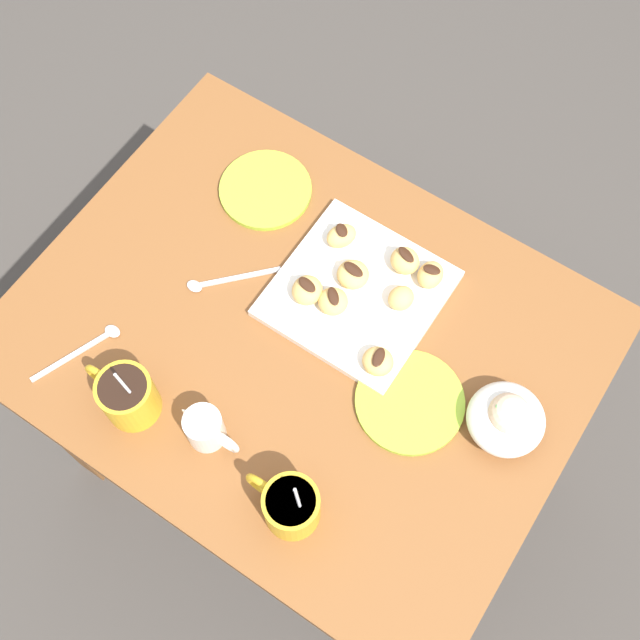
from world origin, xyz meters
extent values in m
plane|color=#423D38|center=(0.00, 0.00, 0.00)|extent=(8.00, 8.00, 0.00)
cube|color=brown|center=(0.00, 0.00, 0.69)|extent=(0.93, 0.72, 0.04)
cube|color=brown|center=(-0.40, -0.30, 0.34)|extent=(0.07, 0.07, 0.67)
cube|color=brown|center=(0.40, -0.30, 0.34)|extent=(0.07, 0.07, 0.67)
cube|color=brown|center=(0.40, 0.30, 0.34)|extent=(0.07, 0.07, 0.67)
cube|color=white|center=(-0.04, -0.12, 0.72)|extent=(0.26, 0.26, 0.02)
cylinder|color=gold|center=(-0.15, 0.25, 0.76)|extent=(0.08, 0.08, 0.09)
torus|color=gold|center=(-0.10, 0.25, 0.76)|extent=(0.06, 0.01, 0.06)
cylinder|color=black|center=(-0.15, 0.25, 0.80)|extent=(0.07, 0.07, 0.01)
cylinder|color=silver|center=(-0.17, 0.25, 0.79)|extent=(0.03, 0.02, 0.12)
cylinder|color=gold|center=(0.15, 0.25, 0.76)|extent=(0.09, 0.09, 0.09)
torus|color=gold|center=(0.21, 0.25, 0.76)|extent=(0.06, 0.01, 0.06)
cylinder|color=black|center=(0.15, 0.25, 0.80)|extent=(0.08, 0.08, 0.01)
cylinder|color=silver|center=(0.14, 0.25, 0.79)|extent=(0.04, 0.01, 0.12)
cylinder|color=white|center=(0.03, 0.22, 0.75)|extent=(0.06, 0.06, 0.07)
cone|color=white|center=(0.06, 0.22, 0.77)|extent=(0.02, 0.02, 0.02)
torus|color=white|center=(-0.01, 0.22, 0.75)|extent=(0.05, 0.01, 0.05)
cylinder|color=white|center=(0.03, 0.22, 0.78)|extent=(0.05, 0.05, 0.01)
ellipsoid|color=white|center=(-0.35, -0.05, 0.74)|extent=(0.12, 0.12, 0.07)
sphere|color=beige|center=(-0.35, -0.05, 0.77)|extent=(0.07, 0.07, 0.07)
ellipsoid|color=green|center=(-0.34, -0.05, 0.79)|extent=(0.03, 0.03, 0.01)
cylinder|color=#9EC633|center=(-0.21, 0.00, 0.72)|extent=(0.18, 0.18, 0.01)
cylinder|color=#9EC633|center=(0.21, -0.20, 0.72)|extent=(0.17, 0.17, 0.01)
cube|color=silver|center=(0.29, 0.24, 0.71)|extent=(0.06, 0.14, 0.00)
ellipsoid|color=silver|center=(0.26, 0.17, 0.71)|extent=(0.03, 0.02, 0.01)
cube|color=silver|center=(0.15, -0.03, 0.71)|extent=(0.11, 0.11, 0.00)
ellipsoid|color=silver|center=(0.20, 0.02, 0.71)|extent=(0.03, 0.02, 0.01)
ellipsoid|color=#E5B260|center=(-0.02, -0.13, 0.74)|extent=(0.08, 0.08, 0.03)
ellipsoid|color=#381E11|center=(-0.02, -0.13, 0.76)|extent=(0.04, 0.02, 0.00)
ellipsoid|color=#E5B260|center=(-0.11, -0.14, 0.75)|extent=(0.05, 0.05, 0.04)
ellipsoid|color=#E5B260|center=(-0.02, -0.07, 0.74)|extent=(0.07, 0.07, 0.04)
ellipsoid|color=#381E11|center=(-0.02, -0.07, 0.76)|extent=(0.04, 0.04, 0.00)
ellipsoid|color=#E5B260|center=(0.04, -0.18, 0.74)|extent=(0.06, 0.07, 0.04)
ellipsoid|color=#381E11|center=(0.04, -0.18, 0.76)|extent=(0.03, 0.03, 0.00)
ellipsoid|color=#E5B260|center=(-0.08, -0.20, 0.75)|extent=(0.07, 0.06, 0.04)
ellipsoid|color=#381E11|center=(-0.08, -0.20, 0.77)|extent=(0.04, 0.03, 0.00)
ellipsoid|color=#E5B260|center=(0.03, -0.06, 0.75)|extent=(0.06, 0.06, 0.04)
ellipsoid|color=#381E11|center=(0.03, -0.06, 0.77)|extent=(0.04, 0.03, 0.00)
ellipsoid|color=#E5B260|center=(-0.13, -0.20, 0.74)|extent=(0.05, 0.05, 0.04)
ellipsoid|color=#381E11|center=(-0.13, -0.20, 0.76)|extent=(0.03, 0.02, 0.00)
ellipsoid|color=#E5B260|center=(-0.14, -0.02, 0.74)|extent=(0.06, 0.06, 0.03)
ellipsoid|color=#381E11|center=(-0.14, -0.02, 0.76)|extent=(0.03, 0.04, 0.00)
camera|label=1|loc=(-0.32, 0.42, 1.95)|focal=45.67mm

